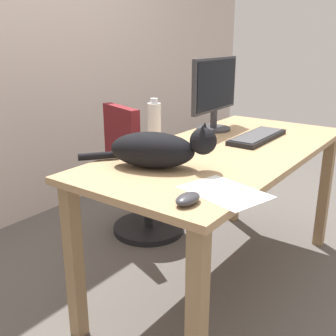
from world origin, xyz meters
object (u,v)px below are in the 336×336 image
at_px(computer_mouse, 188,199).
at_px(water_bottle, 154,125).
at_px(monitor, 215,91).
at_px(keyboard, 257,137).
at_px(office_chair, 141,181).
at_px(cat, 158,149).

distance_m(computer_mouse, water_bottle, 0.74).
xyz_separation_m(monitor, keyboard, (-0.06, -0.30, -0.21)).
bearing_deg(office_chair, computer_mouse, -133.00).
bearing_deg(cat, monitor, 12.65).
relative_size(monitor, water_bottle, 1.98).
bearing_deg(office_chair, water_bottle, -132.57).
height_order(keyboard, cat, cat).
distance_m(cat, computer_mouse, 0.41).
bearing_deg(monitor, keyboard, -100.92).
bearing_deg(keyboard, office_chair, 95.41).
distance_m(office_chair, computer_mouse, 1.35).
xyz_separation_m(monitor, computer_mouse, (-1.01, -0.49, -0.21)).
relative_size(office_chair, cat, 1.54).
bearing_deg(water_bottle, keyboard, -37.85).
distance_m(monitor, computer_mouse, 1.14).
xyz_separation_m(keyboard, water_bottle, (-0.45, 0.35, 0.10)).
bearing_deg(monitor, cat, -167.35).
bearing_deg(water_bottle, office_chair, 47.43).
xyz_separation_m(office_chair, cat, (-0.63, -0.63, 0.47)).
relative_size(computer_mouse, water_bottle, 0.45).
xyz_separation_m(cat, computer_mouse, (-0.25, -0.32, -0.06)).
bearing_deg(computer_mouse, water_bottle, 46.67).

